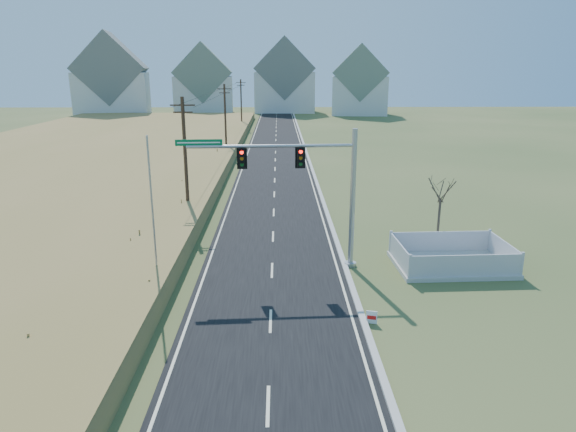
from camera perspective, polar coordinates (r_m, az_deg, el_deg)
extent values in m
plane|color=#3E4F26|center=(25.30, -1.89, -9.59)|extent=(260.00, 260.00, 0.00)
cube|color=black|center=(73.61, -1.38, 7.57)|extent=(8.00, 180.00, 0.06)
cube|color=#B2AFA8|center=(73.70, 1.87, 7.62)|extent=(0.30, 180.00, 0.18)
cube|color=olive|center=(68.15, -22.17, 6.23)|extent=(38.00, 110.00, 1.30)
cylinder|color=#422D1E|center=(38.96, -11.32, 6.25)|extent=(0.26, 0.26, 9.00)
cube|color=#422D1E|center=(38.50, -11.65, 11.97)|extent=(1.80, 0.10, 0.10)
cube|color=#422D1E|center=(38.54, -11.60, 11.23)|extent=(1.40, 0.10, 0.10)
cylinder|color=#422D1E|center=(68.45, -6.97, 10.58)|extent=(0.26, 0.26, 9.00)
cube|color=#422D1E|center=(68.19, -7.09, 13.84)|extent=(1.80, 0.10, 0.10)
cube|color=#422D1E|center=(68.21, -7.07, 13.43)|extent=(1.40, 0.10, 0.10)
cylinder|color=#422D1E|center=(98.25, -5.22, 12.28)|extent=(0.26, 0.26, 9.00)
cube|color=#422D1E|center=(98.07, -5.28, 14.56)|extent=(1.80, 0.10, 0.10)
cube|color=#422D1E|center=(98.09, -5.27, 14.26)|extent=(1.40, 0.10, 0.10)
cube|color=silver|center=(128.80, -18.89, 12.63)|extent=(17.38, 13.12, 10.00)
cube|color=slate|center=(128.66, -19.14, 15.24)|extent=(17.69, 13.38, 16.29)
cube|color=silver|center=(132.24, -9.32, 13.11)|extent=(14.66, 10.95, 9.00)
cube|color=slate|center=(132.09, -9.43, 15.45)|extent=(14.93, 11.17, 14.26)
cube|color=silver|center=(134.94, -0.41, 13.59)|extent=(15.00, 10.00, 10.00)
cube|color=slate|center=(134.80, -0.41, 16.09)|extent=(15.27, 10.20, 15.27)
cube|color=silver|center=(128.46, 7.91, 13.09)|extent=(13.87, 10.31, 9.00)
cube|color=slate|center=(128.31, 8.00, 15.50)|extent=(14.12, 10.51, 13.24)
cylinder|color=#9EA0A5|center=(29.87, 6.93, -5.32)|extent=(0.67, 0.67, 0.22)
cylinder|color=#9EA0A5|center=(28.70, 7.19, 1.80)|extent=(0.29, 0.29, 7.87)
cylinder|color=#9EA0A5|center=(27.59, -1.88, 7.77)|extent=(8.99, 0.63, 0.18)
cube|color=black|center=(27.79, 1.40, 6.53)|extent=(0.35, 0.30, 1.05)
cube|color=black|center=(27.68, -5.15, 6.43)|extent=(0.35, 0.30, 1.05)
cube|color=#056232|center=(27.69, -9.89, 8.04)|extent=(2.47, 0.16, 0.34)
cube|color=#B7B5AD|center=(30.99, 17.65, -5.17)|extent=(6.55, 4.59, 0.24)
cube|color=silver|center=(28.98, 19.16, -5.25)|extent=(6.09, 0.31, 1.22)
cube|color=silver|center=(32.53, 16.52, -2.69)|extent=(6.09, 0.31, 1.22)
cube|color=silver|center=(29.80, 12.27, -4.12)|extent=(0.23, 4.06, 1.22)
cube|color=silver|center=(31.94, 22.88, -3.67)|extent=(0.23, 4.06, 1.22)
cube|color=white|center=(23.51, 9.28, -11.05)|extent=(0.48, 0.18, 0.60)
cube|color=red|center=(23.48, 9.27, -11.08)|extent=(0.38, 0.12, 0.18)
cylinder|color=#B7B5AD|center=(27.57, -14.22, -7.67)|extent=(0.36, 0.36, 0.16)
cylinder|color=#9EA0A5|center=(26.29, -14.80, 0.09)|extent=(0.10, 0.10, 7.91)
cylinder|color=#4C3F33|center=(32.96, 16.35, -1.04)|extent=(0.15, 0.15, 3.23)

